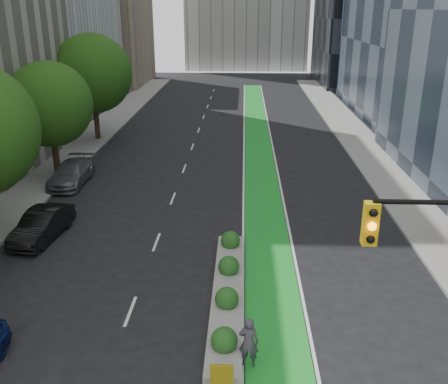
# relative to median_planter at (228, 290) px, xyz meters

# --- Properties ---
(sidewalk_left) EXTENTS (3.60, 90.00, 0.15)m
(sidewalk_left) POSITION_rel_median_planter_xyz_m (-13.00, 17.96, -0.30)
(sidewalk_left) COLOR gray
(sidewalk_left) RESTS_ON ground
(sidewalk_right) EXTENTS (3.60, 90.00, 0.15)m
(sidewalk_right) POSITION_rel_median_planter_xyz_m (10.60, 17.96, -0.30)
(sidewalk_right) COLOR gray
(sidewalk_right) RESTS_ON ground
(bike_lane_paint) EXTENTS (2.20, 70.00, 0.01)m
(bike_lane_paint) POSITION_rel_median_planter_xyz_m (1.80, 22.96, -0.37)
(bike_lane_paint) COLOR green
(bike_lane_paint) RESTS_ON ground
(tree_midfar) EXTENTS (5.60, 5.60, 7.76)m
(tree_midfar) POSITION_rel_median_planter_xyz_m (-12.20, 14.96, 4.57)
(tree_midfar) COLOR black
(tree_midfar) RESTS_ON ground
(tree_far) EXTENTS (6.60, 6.60, 9.00)m
(tree_far) POSITION_rel_median_planter_xyz_m (-12.20, 24.96, 5.32)
(tree_far) COLOR black
(tree_far) RESTS_ON ground
(median_planter) EXTENTS (1.20, 10.26, 1.10)m
(median_planter) POSITION_rel_median_planter_xyz_m (0.00, 0.00, 0.00)
(median_planter) COLOR gray
(median_planter) RESTS_ON ground
(cyclist) EXTENTS (0.70, 0.51, 1.78)m
(cyclist) POSITION_rel_median_planter_xyz_m (0.80, -3.91, 0.52)
(cyclist) COLOR #3D3843
(cyclist) RESTS_ON ground
(parked_car_left_mid) EXTENTS (2.06, 4.59, 1.46)m
(parked_car_left_mid) POSITION_rel_median_planter_xyz_m (-9.46, 5.20, 0.36)
(parked_car_left_mid) COLOR black
(parked_car_left_mid) RESTS_ON ground
(parked_car_left_far) EXTENTS (2.06, 5.05, 1.46)m
(parked_car_left_far) POSITION_rel_median_planter_xyz_m (-10.70, 13.40, 0.36)
(parked_car_left_far) COLOR slate
(parked_car_left_far) RESTS_ON ground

